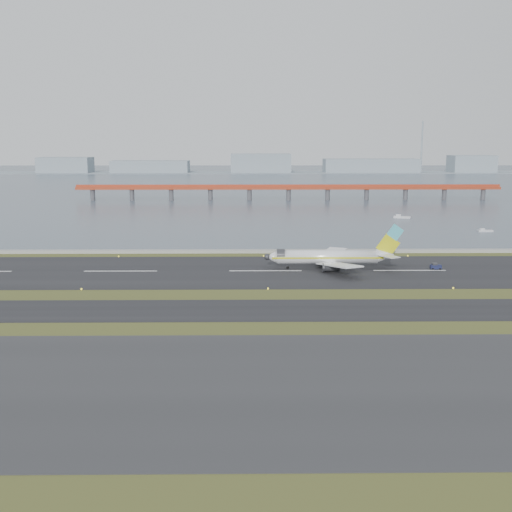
{
  "coord_description": "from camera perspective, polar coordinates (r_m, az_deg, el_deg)",
  "views": [
    {
      "loc": [
        -4.7,
        -143.58,
        35.05
      ],
      "look_at": [
        -2.73,
        22.0,
        5.67
      ],
      "focal_mm": 45.0,
      "sensor_mm": 36.0,
      "label": 1
    }
  ],
  "objects": [
    {
      "name": "runway_strip",
      "position": [
        177.14,
        0.85,
        -1.34
      ],
      "size": [
        1000.0,
        45.0,
        0.1
      ],
      "primitive_type": "cube",
      "color": "black",
      "rests_on": "ground"
    },
    {
      "name": "airliner",
      "position": [
        180.64,
        6.8,
        -0.08
      ],
      "size": [
        38.52,
        32.89,
        12.8
      ],
      "color": "white",
      "rests_on": "ground"
    },
    {
      "name": "seawall",
      "position": [
        206.55,
        0.63,
        0.43
      ],
      "size": [
        1000.0,
        2.5,
        1.0
      ],
      "primitive_type": "cube",
      "color": "gray",
      "rests_on": "ground"
    },
    {
      "name": "workboat_near",
      "position": [
        270.85,
        19.67,
        2.13
      ],
      "size": [
        6.04,
        2.11,
        1.45
      ],
      "rotation": [
        0.0,
        0.0,
        0.04
      ],
      "color": "silver",
      "rests_on": "ground"
    },
    {
      "name": "workboat_far",
      "position": [
        308.75,
        12.8,
        3.4
      ],
      "size": [
        8.04,
        4.65,
        1.86
      ],
      "rotation": [
        0.0,
        0.0,
        -0.31
      ],
      "color": "silver",
      "rests_on": "ground"
    },
    {
      "name": "pushback_tug",
      "position": [
        185.76,
        15.68,
        -0.91
      ],
      "size": [
        3.02,
        1.86,
        1.9
      ],
      "rotation": [
        0.0,
        0.0,
        -0.04
      ],
      "color": "#15193A",
      "rests_on": "ground"
    },
    {
      "name": "bay_water",
      "position": [
        604.62,
        -0.24,
        6.74
      ],
      "size": [
        1400.0,
        800.0,
        1.3
      ],
      "primitive_type": "cube",
      "color": "#445162",
      "rests_on": "ground"
    },
    {
      "name": "apron_strip",
      "position": [
        95.36,
        2.23,
        -11.48
      ],
      "size": [
        1000.0,
        50.0,
        0.1
      ],
      "primitive_type": "cube",
      "color": "#2B2B2D",
      "rests_on": "ground"
    },
    {
      "name": "ground",
      "position": [
        147.88,
        1.16,
        -3.65
      ],
      "size": [
        1000.0,
        1000.0,
        0.0
      ],
      "primitive_type": "plane",
      "color": "#344719",
      "rests_on": "ground"
    },
    {
      "name": "far_shoreline",
      "position": [
        764.35,
        0.7,
        7.89
      ],
      "size": [
        1400.0,
        80.0,
        60.5
      ],
      "color": "#85949E",
      "rests_on": "ground"
    },
    {
      "name": "red_pier",
      "position": [
        395.34,
        2.92,
        6.02
      ],
      "size": [
        260.0,
        5.0,
        10.2
      ],
      "color": "#A1351B",
      "rests_on": "ground"
    },
    {
      "name": "taxiway_strip",
      "position": [
        136.24,
        1.32,
        -4.83
      ],
      "size": [
        1000.0,
        18.0,
        0.1
      ],
      "primitive_type": "cube",
      "color": "black",
      "rests_on": "ground"
    }
  ]
}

